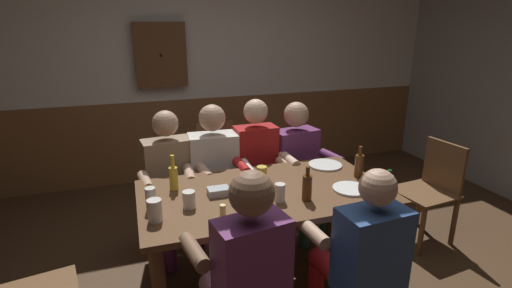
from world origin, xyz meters
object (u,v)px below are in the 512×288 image
at_px(person_1, 215,170).
at_px(chair_empty_near_left, 218,163).
at_px(dining_table, 264,205).
at_px(pint_glass_2, 280,193).
at_px(bottle_1, 173,177).
at_px(bottle_2, 307,187).
at_px(plate_0, 350,189).
at_px(bottle_0, 359,165).
at_px(person_0, 171,178).
at_px(pint_glass_4, 151,199).
at_px(wall_dart_cabinet, 161,55).
at_px(pint_glass_0, 189,200).
at_px(person_5, 361,252).
at_px(person_3, 300,162).
at_px(chair_empty_far_end, 431,188).
at_px(plate_1, 325,165).
at_px(table_candle, 223,211).
at_px(condiment_caddy, 218,191).
at_px(person_4, 245,271).
at_px(pint_glass_1, 262,174).
at_px(person_2, 258,165).
at_px(bottle_3, 387,189).
at_px(pint_glass_3, 155,210).

distance_m(person_1, chair_empty_near_left, 0.74).
height_order(dining_table, pint_glass_2, pint_glass_2).
bearing_deg(bottle_1, bottle_2, -28.74).
relative_size(plate_0, bottle_0, 1.03).
relative_size(person_0, pint_glass_4, 8.27).
bearing_deg(wall_dart_cabinet, pint_glass_0, -92.09).
height_order(person_5, pint_glass_4, person_5).
xyz_separation_m(person_3, pint_glass_4, (-1.32, -0.73, 0.18)).
xyz_separation_m(chair_empty_far_end, bottle_1, (-2.19, 0.03, 0.38)).
distance_m(plate_1, pint_glass_4, 1.40).
relative_size(bottle_2, pint_glass_2, 1.89).
height_order(bottle_2, pint_glass_0, bottle_2).
bearing_deg(plate_1, pint_glass_2, -140.68).
bearing_deg(pint_glass_0, dining_table, 9.40).
relative_size(dining_table, person_5, 1.43).
xyz_separation_m(table_candle, bottle_0, (1.10, 0.29, 0.05)).
bearing_deg(condiment_caddy, person_0, 110.48).
height_order(person_4, bottle_0, person_4).
distance_m(table_candle, wall_dart_cabinet, 2.59).
bearing_deg(chair_empty_near_left, plate_1, 119.36).
bearing_deg(person_5, pint_glass_1, 104.89).
bearing_deg(person_2, person_3, 177.51).
bearing_deg(bottle_3, condiment_caddy, 156.65).
xyz_separation_m(person_4, pint_glass_3, (-0.39, 0.49, 0.16)).
distance_m(chair_empty_near_left, pint_glass_1, 1.27).
xyz_separation_m(bottle_0, wall_dart_cabinet, (-1.18, 2.21, 0.65)).
distance_m(person_1, person_2, 0.38).
relative_size(person_2, plate_1, 4.72).
relative_size(chair_empty_far_end, bottle_1, 3.56).
bearing_deg(dining_table, chair_empty_near_left, 90.37).
xyz_separation_m(person_3, bottle_2, (-0.37, -0.90, 0.19)).
distance_m(plate_0, bottle_1, 1.21).
distance_m(pint_glass_1, pint_glass_3, 0.85).
bearing_deg(person_4, dining_table, 53.55).
bearing_deg(person_0, chair_empty_far_end, 160.08).
xyz_separation_m(person_1, chair_empty_near_left, (0.18, 0.69, -0.20)).
xyz_separation_m(condiment_caddy, bottle_3, (1.00, -0.43, 0.06)).
bearing_deg(person_5, plate_1, 69.13).
xyz_separation_m(person_5, pint_glass_1, (-0.29, 0.84, 0.18)).
relative_size(person_4, pint_glass_2, 10.32).
distance_m(dining_table, chair_empty_far_end, 1.63).
relative_size(pint_glass_3, wall_dart_cabinet, 0.19).
distance_m(chair_empty_near_left, pint_glass_3, 1.77).
bearing_deg(pint_glass_1, dining_table, -102.56).
relative_size(dining_table, condiment_caddy, 11.92).
relative_size(plate_1, bottle_2, 1.16).
bearing_deg(bottle_0, bottle_1, 171.27).
bearing_deg(wall_dart_cabinet, plate_1, -61.37).
bearing_deg(person_1, person_5, 113.77).
bearing_deg(bottle_1, person_4, -75.44).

